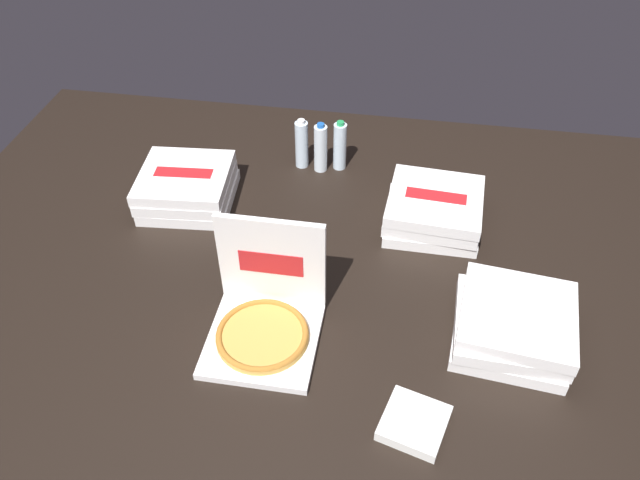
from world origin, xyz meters
name	(u,v)px	position (x,y,z in m)	size (l,w,h in m)	color
ground_plane	(330,292)	(0.00, 0.00, -0.01)	(3.20, 2.40, 0.02)	black
open_pizza_box	(265,316)	(-0.18, -0.22, 0.08)	(0.35, 0.36, 0.38)	white
pizza_stack_center_far	(513,325)	(0.60, -0.12, 0.07)	(0.40, 0.39, 0.14)	white
pizza_stack_left_mid	(433,210)	(0.34, 0.42, 0.07)	(0.38, 0.38, 0.14)	white
pizza_stack_right_far	(187,187)	(-0.65, 0.40, 0.07)	(0.39, 0.38, 0.14)	white
water_bottle_0	(321,148)	(-0.15, 0.71, 0.11)	(0.06, 0.06, 0.23)	white
water_bottle_1	(302,144)	(-0.24, 0.73, 0.11)	(0.06, 0.06, 0.23)	silver
water_bottle_2	(340,146)	(-0.07, 0.74, 0.11)	(0.06, 0.06, 0.23)	silver
napkin_pile	(414,423)	(0.32, -0.49, 0.02)	(0.18, 0.18, 0.04)	white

